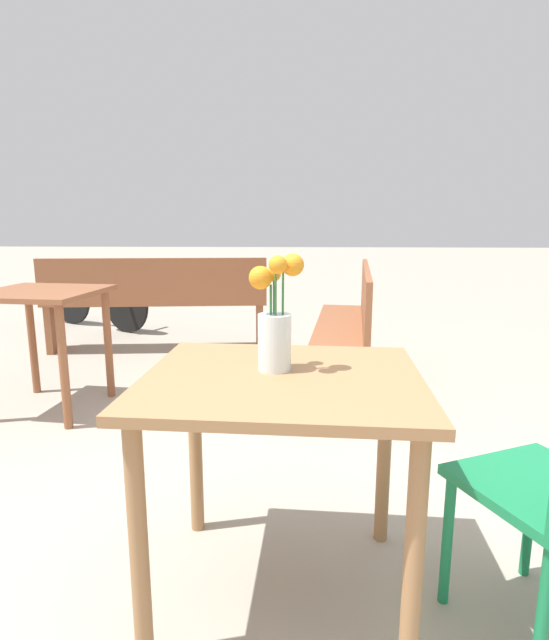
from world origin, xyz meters
name	(u,v)px	position (x,y,z in m)	size (l,w,h in m)	color
ground_plane	(282,589)	(0.00, 0.00, 0.00)	(40.00, 40.00, 0.00)	#A39989
table_front	(282,412)	(0.00, 0.00, 0.61)	(0.86, 0.76, 0.73)	#9E7047
flower_vase	(275,326)	(-0.02, 0.05, 0.86)	(0.16, 0.14, 0.36)	silver
bench_near	(352,323)	(0.44, 2.05, 0.46)	(0.55, 1.64, 0.85)	brown
bench_middle	(155,299)	(-1.21, 2.92, 0.48)	(2.00, 0.54, 0.85)	brown
table_back	(43,315)	(-1.51, 1.52, 0.61)	(0.73, 0.72, 0.76)	brown
bicycle	(97,299)	(-2.12, 3.88, 0.32)	(1.33, 0.75, 0.70)	black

